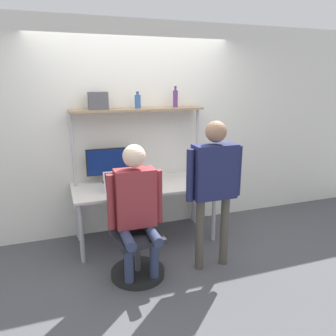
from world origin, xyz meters
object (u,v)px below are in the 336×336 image
(monitor, at_px, (110,164))
(person_seated, at_px, (136,202))
(storage_box, at_px, (98,101))
(bottle_blue, at_px, (138,101))
(cell_phone, at_px, (138,190))
(office_chair, at_px, (136,249))
(person_standing, at_px, (214,177))
(laptop, at_px, (118,187))
(bottle_purple, at_px, (175,98))

(monitor, distance_m, person_seated, 1.04)
(storage_box, bearing_deg, bottle_blue, -0.00)
(cell_phone, xyz_separation_m, office_chair, (-0.17, -0.56, -0.45))
(monitor, distance_m, cell_phone, 0.54)
(office_chair, xyz_separation_m, storage_box, (-0.18, 0.96, 1.46))
(storage_box, bearing_deg, person_standing, -47.53)
(cell_phone, bearing_deg, laptop, -179.15)
(person_standing, bearing_deg, bottle_purple, 91.31)
(office_chair, bearing_deg, cell_phone, 72.62)
(office_chair, bearing_deg, person_seated, -84.11)
(storage_box, bearing_deg, person_seated, -79.48)
(monitor, relative_size, bottle_blue, 2.90)
(cell_phone, height_order, bottle_blue, bottle_blue)
(person_seated, bearing_deg, person_standing, -5.63)
(bottle_blue, height_order, bottle_purple, bottle_purple)
(cell_phone, bearing_deg, office_chair, -107.38)
(office_chair, distance_m, person_seated, 0.54)
(person_standing, bearing_deg, monitor, 128.71)
(office_chair, bearing_deg, laptop, 96.64)
(bottle_blue, bearing_deg, laptop, -131.68)
(monitor, xyz_separation_m, office_chair, (0.07, -0.98, -0.69))
(laptop, relative_size, storage_box, 1.37)
(person_standing, bearing_deg, person_seated, 174.37)
(person_seated, distance_m, bottle_blue, 1.39)
(cell_phone, distance_m, person_standing, 0.98)
(storage_box, bearing_deg, laptop, -73.85)
(person_standing, bearing_deg, laptop, 142.20)
(laptop, xyz_separation_m, storage_box, (-0.12, 0.41, 0.95))
(person_seated, xyz_separation_m, person_standing, (0.81, -0.08, 0.20))
(storage_box, bearing_deg, cell_phone, -48.46)
(cell_phone, distance_m, person_seated, 0.63)
(laptop, xyz_separation_m, person_seated, (0.07, -0.60, 0.03))
(laptop, relative_size, person_standing, 0.19)
(person_standing, xyz_separation_m, storage_box, (-0.99, 1.09, 0.73))
(laptop, relative_size, office_chair, 0.33)
(monitor, height_order, bottle_blue, bottle_blue)
(cell_phone, bearing_deg, monitor, 120.46)
(person_seated, xyz_separation_m, bottle_blue, (0.29, 1.01, 0.91))
(person_seated, relative_size, bottle_blue, 6.90)
(laptop, bearing_deg, office_chair, -83.36)
(person_seated, bearing_deg, office_chair, 95.89)
(office_chair, bearing_deg, bottle_purple, 50.67)
(laptop, xyz_separation_m, bottle_blue, (0.36, 0.41, 0.93))
(monitor, relative_size, person_standing, 0.37)
(cell_phone, distance_m, office_chair, 0.74)
(cell_phone, relative_size, person_seated, 0.11)
(bottle_blue, bearing_deg, person_seated, -106.20)
(monitor, distance_m, office_chair, 1.20)
(bottle_purple, distance_m, storage_box, 0.97)
(office_chair, bearing_deg, storage_box, 100.73)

